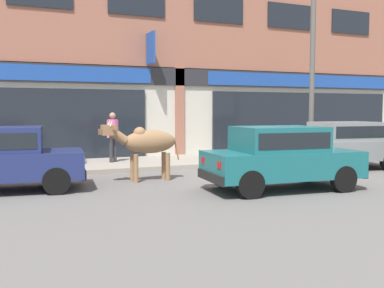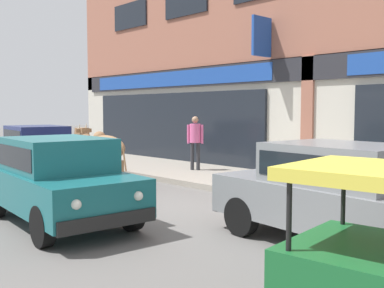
% 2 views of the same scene
% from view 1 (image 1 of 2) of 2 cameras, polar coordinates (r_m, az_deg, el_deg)
% --- Properties ---
extents(ground_plane, '(90.00, 90.00, 0.00)m').
position_cam_1_polar(ground_plane, '(12.29, 7.71, -4.28)').
color(ground_plane, '#605E5B').
extents(sidewalk, '(19.00, 3.11, 0.15)m').
position_cam_1_polar(sidewalk, '(15.58, 0.53, -2.11)').
color(sidewalk, gray).
rests_on(sidewalk, ground).
extents(shop_building, '(23.00, 1.40, 9.46)m').
position_cam_1_polar(shop_building, '(17.36, -1.97, 13.27)').
color(shop_building, '#9E604C').
rests_on(shop_building, ground).
extents(cow, '(2.15, 0.57, 1.61)m').
position_cam_1_polar(cow, '(11.58, -5.81, 0.21)').
color(cow, '#936B47').
rests_on(cow, ground).
extents(car_0, '(3.73, 1.95, 1.46)m').
position_cam_1_polar(car_0, '(14.68, 18.74, 0.15)').
color(car_0, black).
rests_on(car_0, ground).
extents(car_1, '(3.74, 2.00, 1.46)m').
position_cam_1_polar(car_1, '(10.93, -23.13, -1.38)').
color(car_1, black).
rests_on(car_1, ground).
extents(car_2, '(3.71, 1.90, 1.46)m').
position_cam_1_polar(car_2, '(10.48, 11.19, -1.34)').
color(car_2, black).
rests_on(car_2, ground).
extents(motorcycle_0, '(0.69, 1.78, 0.88)m').
position_cam_1_polar(motorcycle_0, '(16.48, 9.55, -0.21)').
color(motorcycle_0, black).
rests_on(motorcycle_0, sidewalk).
extents(motorcycle_1, '(0.52, 1.81, 0.88)m').
position_cam_1_polar(motorcycle_1, '(17.12, 13.17, -0.09)').
color(motorcycle_1, black).
rests_on(motorcycle_1, sidewalk).
extents(pedestrian, '(0.43, 0.32, 1.60)m').
position_cam_1_polar(pedestrian, '(14.65, -10.04, 1.55)').
color(pedestrian, '#2D2D33').
rests_on(pedestrian, sidewalk).
extents(utility_pole, '(0.18, 0.18, 5.63)m').
position_cam_1_polar(utility_pole, '(16.47, 15.00, 8.16)').
color(utility_pole, '#595651').
rests_on(utility_pole, sidewalk).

